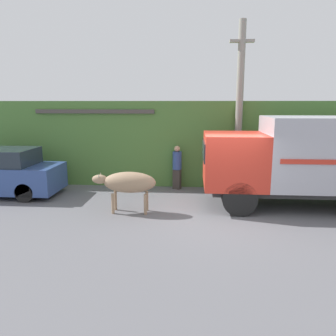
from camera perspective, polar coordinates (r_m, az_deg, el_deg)
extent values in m
plane|color=slate|center=(9.98, 9.43, -8.65)|extent=(60.00, 60.00, 0.00)
cube|color=#4C7A38|center=(16.10, 7.61, 5.30)|extent=(32.00, 6.01, 3.45)
cube|color=#99ADB7|center=(14.91, -10.99, 3.77)|extent=(4.51, 2.40, 2.96)
cube|color=#4C4742|center=(14.79, -11.22, 9.78)|extent=(4.81, 2.70, 0.16)
cube|color=#2D2D2D|center=(11.56, 22.32, -3.38)|extent=(5.89, 1.81, 0.18)
cube|color=red|center=(10.87, 11.38, 1.43)|extent=(1.92, 2.26, 1.70)
cube|color=#232D38|center=(10.75, 6.25, 3.13)|extent=(0.04, 1.92, 0.59)
cube|color=#ADADB7|center=(11.67, 27.26, 2.41)|extent=(4.48, 2.26, 2.24)
cylinder|color=black|center=(10.26, 12.28, -5.09)|extent=(1.06, 0.50, 1.06)
ellipsoid|color=#9E7F60|center=(10.19, -6.70, -2.49)|extent=(1.63, 0.65, 0.65)
ellipsoid|color=#9E7F60|center=(10.39, -11.80, -1.92)|extent=(0.49, 0.28, 0.28)
cone|color=#B7AD93|center=(10.25, -12.00, -1.29)|extent=(0.06, 0.06, 0.11)
cone|color=#B7AD93|center=(10.46, -11.66, -1.03)|extent=(0.06, 0.06, 0.11)
cylinder|color=#9E7F60|center=(10.30, -9.59, -6.15)|extent=(0.09, 0.09, 0.64)
cylinder|color=#9E7F60|center=(10.63, -9.13, -5.57)|extent=(0.09, 0.09, 0.64)
cylinder|color=#9E7F60|center=(10.11, -3.98, -6.35)|extent=(0.09, 0.09, 0.64)
cylinder|color=#9E7F60|center=(10.45, -3.69, -5.76)|extent=(0.09, 0.09, 0.64)
cylinder|color=black|center=(12.40, -23.58, -3.90)|extent=(0.66, 0.29, 0.66)
cube|color=#38332D|center=(13.00, 1.57, -1.94)|extent=(0.35, 0.29, 0.80)
cylinder|color=#334C8C|center=(12.85, 1.59, 1.32)|extent=(0.46, 0.46, 0.70)
sphere|color=tan|center=(12.78, 1.60, 3.37)|extent=(0.23, 0.23, 0.23)
cylinder|color=gray|center=(12.96, 12.30, 10.18)|extent=(0.27, 0.27, 6.36)
cube|color=gray|center=(13.14, 12.77, 20.77)|extent=(0.90, 0.22, 0.10)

